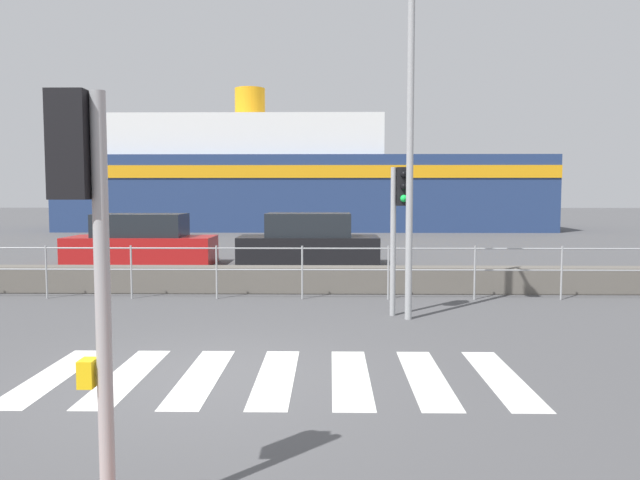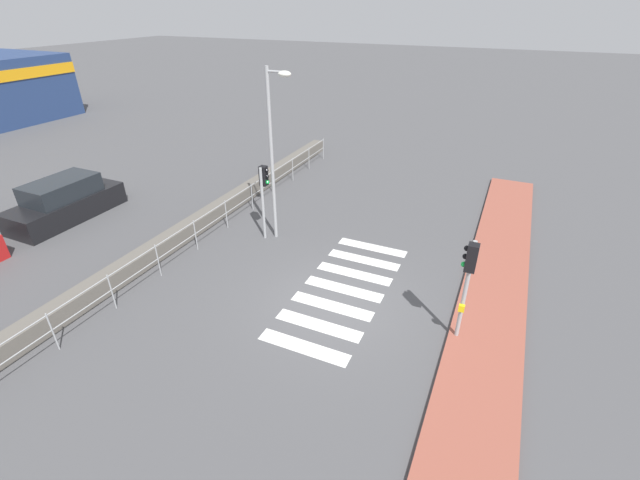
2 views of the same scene
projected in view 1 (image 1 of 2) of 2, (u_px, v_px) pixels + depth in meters
name	position (u px, v px, depth m)	size (l,w,h in m)	color
ground_plane	(208.00, 377.00, 7.49)	(160.00, 160.00, 0.00)	#4C4C4F
crosswalk	(276.00, 377.00, 7.48)	(5.85, 2.40, 0.01)	silver
seawall	(264.00, 279.00, 13.80)	(25.71, 0.55, 0.57)	#605B54
harbor_fence	(259.00, 264.00, 12.89)	(23.18, 0.04, 1.11)	#9EA0A3
traffic_light_near	(85.00, 217.00, 3.97)	(0.34, 0.32, 2.85)	#9EA0A3
traffic_light_far	(399.00, 207.00, 11.06)	(0.34, 0.32, 2.66)	#9EA0A3
streetlamp	(411.00, 109.00, 10.47)	(0.32, 0.87, 5.83)	#9EA0A3
ferry_boat	(295.00, 182.00, 37.65)	(27.85, 7.98, 8.40)	navy
parked_car_red	(141.00, 243.00, 19.19)	(4.46, 1.71, 1.55)	#B21919
parked_car_black	(309.00, 243.00, 19.10)	(4.27, 1.74, 1.57)	black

